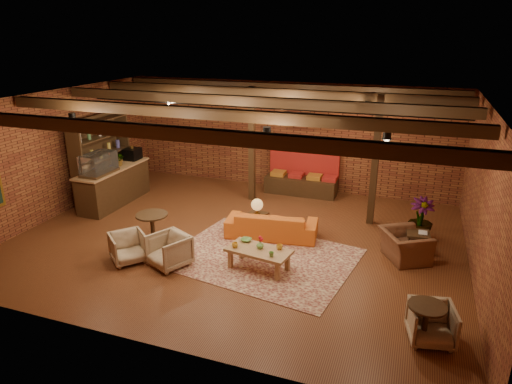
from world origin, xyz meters
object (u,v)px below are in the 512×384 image
(armchair_right, at_px, (405,241))
(plant_tall, at_px, (426,178))
(side_table_book, at_px, (418,234))
(round_table_right, at_px, (426,318))
(sofa, at_px, (272,224))
(armchair_b, at_px, (169,249))
(armchair_far, at_px, (432,322))
(side_table_lamp, at_px, (257,207))
(round_table_left, at_px, (152,224))
(armchair_a, at_px, (128,246))
(coffee_table, at_px, (258,251))

(armchair_right, distance_m, plant_tall, 1.62)
(side_table_book, distance_m, round_table_right, 3.07)
(sofa, xyz_separation_m, armchair_b, (-1.55, -2.05, 0.07))
(armchair_right, height_order, armchair_far, armchair_right)
(armchair_right, bearing_deg, armchair_far, 161.06)
(side_table_lamp, bearing_deg, armchair_b, -119.53)
(sofa, distance_m, round_table_left, 2.73)
(armchair_a, relative_size, plant_tall, 0.23)
(coffee_table, bearing_deg, sofa, 98.14)
(plant_tall, bearing_deg, round_table_right, -87.87)
(armchair_b, distance_m, armchair_far, 5.12)
(round_table_right, bearing_deg, armchair_b, 170.26)
(sofa, height_order, armchair_far, armchair_far)
(armchair_a, distance_m, plant_tall, 6.67)
(armchair_b, relative_size, round_table_right, 1.11)
(round_table_right, xyz_separation_m, plant_tall, (-0.15, 3.95, 1.04))
(armchair_a, distance_m, armchair_right, 5.81)
(sofa, xyz_separation_m, plant_tall, (3.27, 1.05, 1.18))
(armchair_b, bearing_deg, coffee_table, 41.83)
(side_table_book, bearing_deg, round_table_right, -86.67)
(side_table_lamp, distance_m, round_table_right, 4.79)
(plant_tall, bearing_deg, armchair_b, -147.20)
(round_table_left, height_order, armchair_a, round_table_left)
(side_table_book, distance_m, plant_tall, 1.34)
(side_table_lamp, relative_size, armchair_a, 1.28)
(armchair_right, xyz_separation_m, plant_tall, (0.28, 1.18, 1.07))
(plant_tall, bearing_deg, armchair_a, -150.56)
(sofa, bearing_deg, round_table_left, 20.77)
(armchair_far, bearing_deg, sofa, 129.46)
(armchair_right, distance_m, side_table_book, 0.39)
(armchair_a, distance_m, armchair_far, 6.00)
(side_table_lamp, xyz_separation_m, round_table_right, (3.79, -2.93, -0.23))
(coffee_table, bearing_deg, armchair_a, -166.98)
(sofa, xyz_separation_m, side_table_lamp, (-0.37, 0.02, 0.37))
(armchair_b, height_order, plant_tall, plant_tall)
(round_table_left, relative_size, armchair_right, 0.76)
(armchair_a, height_order, armchair_b, armchair_b)
(armchair_far, bearing_deg, armchair_right, 89.25)
(sofa, xyz_separation_m, armchair_far, (3.52, -2.82, 0.03))
(armchair_a, xyz_separation_m, plant_tall, (5.72, 3.23, 1.14))
(side_table_lamp, height_order, round_table_left, side_table_lamp)
(armchair_far, bearing_deg, plant_tall, 81.80)
(side_table_lamp, distance_m, plant_tall, 3.87)
(armchair_right, height_order, plant_tall, plant_tall)
(coffee_table, bearing_deg, armchair_right, 27.31)
(armchair_far, distance_m, plant_tall, 4.04)
(coffee_table, relative_size, side_table_book, 2.48)
(side_table_book, bearing_deg, sofa, -177.15)
(sofa, relative_size, round_table_left, 2.86)
(armchair_right, bearing_deg, plant_tall, -43.37)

